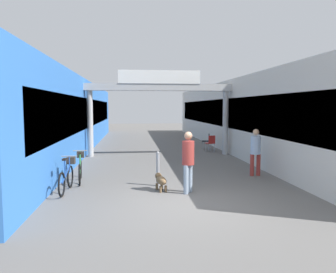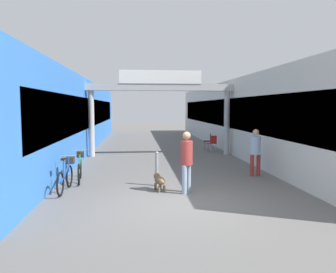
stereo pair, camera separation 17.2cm
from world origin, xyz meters
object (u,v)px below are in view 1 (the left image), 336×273
Objects in this scene: bicycle_blue_nearest at (67,176)px; bicycle_green_second at (80,168)px; pedestrian_with_dog at (188,158)px; bollard_post_metal at (158,168)px; pedestrian_companion at (256,149)px; dog_on_leash at (161,180)px; cafe_chair_black_farther at (207,140)px; cafe_chair_red_nearer at (211,142)px.

bicycle_green_second is at bearing 81.82° from bicycle_blue_nearest.
pedestrian_with_dog is 1.63× the size of bollard_post_metal.
pedestrian_companion is 3.91m from dog_on_leash.
bicycle_blue_nearest is 1.25m from bicycle_green_second.
pedestrian_with_dog is at bearing -106.23° from cafe_chair_black_farther.
pedestrian_with_dog reaches higher than bollard_post_metal.
cafe_chair_black_farther is (-0.05, 7.20, -0.39)m from pedestrian_companion.
cafe_chair_black_farther is at bearing 73.77° from pedestrian_with_dog.
cafe_chair_red_nearer and cafe_chair_black_farther have the same top height.
bicycle_green_second reaches higher than cafe_chair_black_farther.
pedestrian_companion is at bearing 25.76° from dog_on_leash.
pedestrian_companion is 6.33m from bicycle_blue_nearest.
bicycle_blue_nearest and bicycle_green_second have the same top height.
pedestrian_companion reaches higher than cafe_chair_red_nearer.
cafe_chair_black_farther is (3.43, 8.87, 0.24)m from dog_on_leash.
dog_on_leash is 0.41× the size of bicycle_blue_nearest.
pedestrian_with_dog is at bearing -107.91° from cafe_chair_red_nearer.
bicycle_green_second is (-5.96, -0.21, -0.49)m from pedestrian_companion.
cafe_chair_black_farther is (5.91, 7.41, 0.10)m from bicycle_green_second.
bicycle_blue_nearest is at bearing -166.71° from pedestrian_companion.
pedestrian_companion reaches higher than cafe_chair_black_farther.
bollard_post_metal is at bearing -162.51° from pedestrian_companion.
pedestrian_with_dog is 1.05× the size of pedestrian_companion.
cafe_chair_black_farther is (0.05, 1.07, 0.00)m from cafe_chair_red_nearer.
cafe_chair_black_farther is at bearing 51.41° from bicycle_green_second.
bollard_post_metal reaches higher than cafe_chair_black_farther.
cafe_chair_red_nearer is (2.64, 8.16, -0.45)m from pedestrian_with_dog.
cafe_chair_red_nearer is (3.38, 7.80, 0.24)m from dog_on_leash.
pedestrian_with_dog is 9.62m from cafe_chair_black_farther.
pedestrian_with_dog is 8.58m from cafe_chair_red_nearer.
pedestrian_companion reaches higher than bicycle_green_second.
pedestrian_companion is 7.21m from cafe_chair_black_farther.
bicycle_blue_nearest is 1.60× the size of bollard_post_metal.
bollard_post_metal is 1.19× the size of cafe_chair_black_farther.
pedestrian_with_dog is 1.29m from bollard_post_metal.
cafe_chair_red_nearer is at bearing 90.90° from pedestrian_companion.
pedestrian_companion is at bearing 36.64° from pedestrian_with_dog.
cafe_chair_black_farther is at bearing 68.89° from dog_on_leash.
bollard_post_metal is 7.99m from cafe_chair_red_nearer.
bicycle_green_second is at bearing 149.51° from dog_on_leash.
bollard_post_metal reaches higher than bicycle_blue_nearest.
cafe_chair_red_nearer is 1.00× the size of cafe_chair_black_farther.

